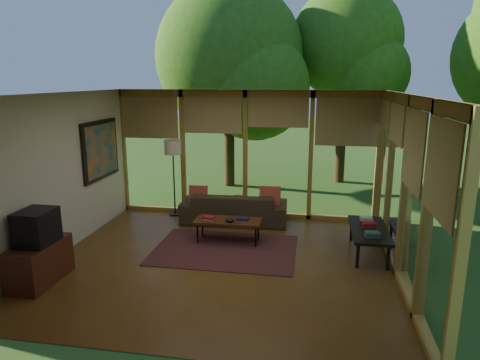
% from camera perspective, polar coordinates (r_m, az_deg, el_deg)
% --- Properties ---
extents(floor, '(5.50, 5.50, 0.00)m').
position_cam_1_polar(floor, '(7.12, -2.54, -10.83)').
color(floor, brown).
rests_on(floor, ground).
extents(ceiling, '(5.50, 5.50, 0.00)m').
position_cam_1_polar(ceiling, '(6.50, -2.78, 11.43)').
color(ceiling, white).
rests_on(ceiling, ground).
extents(wall_left, '(0.04, 5.00, 2.70)m').
position_cam_1_polar(wall_left, '(7.74, -22.96, 0.61)').
color(wall_left, beige).
rests_on(wall_left, ground).
extents(wall_front, '(5.50, 0.04, 2.70)m').
position_cam_1_polar(wall_front, '(4.38, -9.69, -7.78)').
color(wall_front, beige).
rests_on(wall_front, ground).
extents(window_wall_back, '(5.50, 0.12, 2.70)m').
position_cam_1_polar(window_wall_back, '(9.09, 0.71, 3.43)').
color(window_wall_back, '#A58133').
rests_on(window_wall_back, ground).
extents(window_wall_right, '(0.12, 5.00, 2.70)m').
position_cam_1_polar(window_wall_right, '(6.68, 21.09, -1.13)').
color(window_wall_right, '#A58133').
rests_on(window_wall_right, ground).
extents(tree_nw, '(3.90, 3.90, 5.43)m').
position_cam_1_polar(tree_nw, '(11.78, -1.44, 16.05)').
color(tree_nw, '#3E2B16').
rests_on(tree_nw, ground).
extents(tree_ne, '(3.01, 3.01, 5.40)m').
position_cam_1_polar(tree_ne, '(12.57, 13.95, 17.34)').
color(tree_ne, '#3E2B16').
rests_on(tree_ne, ground).
extents(rug, '(2.45, 1.74, 0.01)m').
position_cam_1_polar(rug, '(7.57, -2.02, -9.27)').
color(rug, maroon).
rests_on(rug, floor).
extents(sofa, '(2.20, 0.94, 0.63)m').
position_cam_1_polar(sofa, '(8.88, -0.80, -3.67)').
color(sofa, '#3B2E1D').
rests_on(sofa, floor).
extents(pillow_left, '(0.37, 0.20, 0.39)m').
position_cam_1_polar(pillow_left, '(8.93, -5.60, -1.98)').
color(pillow_left, maroon).
rests_on(pillow_left, sofa).
extents(pillow_right, '(0.42, 0.22, 0.44)m').
position_cam_1_polar(pillow_right, '(8.65, 4.03, -2.28)').
color(pillow_right, maroon).
rests_on(pillow_right, sofa).
extents(ct_book_lower, '(0.21, 0.18, 0.03)m').
position_cam_1_polar(ct_book_lower, '(7.80, -4.20, -5.20)').
color(ct_book_lower, '#B9B3A8').
rests_on(ct_book_lower, coffee_table).
extents(ct_book_upper, '(0.23, 0.19, 0.03)m').
position_cam_1_polar(ct_book_upper, '(7.79, -4.20, -4.97)').
color(ct_book_upper, maroon).
rests_on(ct_book_upper, coffee_table).
extents(ct_book_side, '(0.23, 0.18, 0.03)m').
position_cam_1_polar(ct_book_side, '(7.80, 0.33, -5.13)').
color(ct_book_side, black).
rests_on(ct_book_side, coffee_table).
extents(ct_bowl, '(0.16, 0.16, 0.07)m').
position_cam_1_polar(ct_bowl, '(7.66, -1.37, -5.33)').
color(ct_bowl, black).
rests_on(ct_bowl, coffee_table).
extents(media_cabinet, '(0.50, 1.00, 0.60)m').
position_cam_1_polar(media_cabinet, '(7.00, -25.18, -9.93)').
color(media_cabinet, '#4F2415').
rests_on(media_cabinet, floor).
extents(television, '(0.45, 0.55, 0.50)m').
position_cam_1_polar(television, '(6.80, -25.50, -5.67)').
color(television, black).
rests_on(television, media_cabinet).
extents(console_book_a, '(0.25, 0.20, 0.08)m').
position_cam_1_polar(console_book_a, '(7.18, 17.25, -6.96)').
color(console_book_a, '#2E514B').
rests_on(console_book_a, side_console).
extents(console_book_b, '(0.23, 0.18, 0.10)m').
position_cam_1_polar(console_book_b, '(7.60, 16.83, -5.75)').
color(console_book_b, maroon).
rests_on(console_book_b, side_console).
extents(console_book_c, '(0.22, 0.17, 0.06)m').
position_cam_1_polar(console_book_c, '(7.98, 16.48, -4.95)').
color(console_book_c, '#B9B3A8').
rests_on(console_book_c, side_console).
extents(floor_lamp, '(0.36, 0.36, 1.65)m').
position_cam_1_polar(floor_lamp, '(9.22, -8.93, 3.77)').
color(floor_lamp, black).
rests_on(floor_lamp, floor).
extents(coffee_table, '(1.20, 0.50, 0.43)m').
position_cam_1_polar(coffee_table, '(7.79, -1.59, -5.57)').
color(coffee_table, '#4F2415').
rests_on(coffee_table, floor).
extents(side_console, '(0.60, 1.40, 0.46)m').
position_cam_1_polar(side_console, '(7.58, 16.83, -6.54)').
color(side_console, black).
rests_on(side_console, floor).
extents(wall_painting, '(0.06, 1.35, 1.15)m').
position_cam_1_polar(wall_painting, '(8.88, -18.07, 3.84)').
color(wall_painting, black).
rests_on(wall_painting, wall_left).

